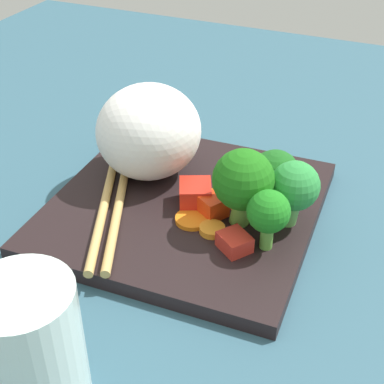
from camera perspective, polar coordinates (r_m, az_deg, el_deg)
name	(u,v)px	position (r cm, az deg, el deg)	size (l,w,h in cm)	color
ground_plane	(185,222)	(55.50, -0.69, -3.03)	(110.00, 110.00, 2.00)	#2E5363
square_plate	(185,208)	(54.47, -0.70, -1.59)	(24.28, 24.28, 1.44)	black
rice_mound	(149,132)	(56.13, -4.36, 6.05)	(9.99, 10.40, 9.45)	white
broccoli_floret_0	(268,213)	(47.01, 7.67, -2.09)	(3.66, 3.66, 5.57)	#589A39
broccoli_floret_1	(243,181)	(48.79, 5.16, 1.07)	(5.41, 5.41, 7.60)	#629838
broccoli_floret_2	(275,175)	(52.60, 8.30, 1.65)	(4.63, 4.63, 5.70)	#72A94C
broccoli_floret_3	(294,188)	(50.21, 10.21, 0.41)	(4.44, 4.44, 6.19)	#59A04A
carrot_slice_0	(262,212)	(52.50, 7.06, -1.97)	(2.97, 2.97, 0.77)	orange
carrot_slice_1	(192,219)	(51.48, 0.03, -2.73)	(3.12, 3.12, 0.42)	orange
carrot_slice_2	(212,229)	(50.18, 2.04, -3.76)	(2.28, 2.28, 0.60)	orange
carrot_slice_3	(215,196)	(54.39, 2.30, -0.43)	(2.02, 2.02, 0.50)	orange
carrot_slice_4	(241,204)	(53.32, 4.98, -1.17)	(2.12, 2.12, 0.78)	orange
pepper_chunk_0	(195,195)	(52.98, 0.29, -0.31)	(2.94, 3.14, 2.24)	red
pepper_chunk_1	(235,242)	(48.24, 4.28, -5.03)	(2.59, 2.26, 1.45)	red
pepper_chunk_2	(213,206)	(51.76, 2.13, -1.44)	(2.12, 2.25, 2.01)	red
pepper_chunk_3	(259,184)	(55.45, 6.73, 0.76)	(2.53, 2.49, 1.57)	red
chicken_piece_1	(237,182)	(55.64, 4.58, 1.02)	(2.52, 2.06, 1.55)	tan
chopstick_pair	(114,191)	(55.28, -7.78, 0.09)	(22.50, 11.21, 0.83)	tan
drinking_glass	(27,350)	(37.48, -16.17, -15.01)	(6.54, 6.54, 10.17)	silver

